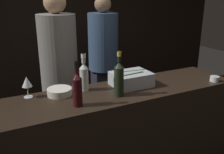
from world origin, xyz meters
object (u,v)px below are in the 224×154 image
(ice_bin_with_bottles, at_px, (131,78))
(white_wine_bottle, at_px, (84,75))
(bowl_white, at_px, (60,91))
(person_blond_tee, at_px, (60,73))
(person_in_hoodie, at_px, (103,57))
(wine_glass, at_px, (27,83))
(champagne_bottle, at_px, (119,78))
(candle_votive, at_px, (215,79))
(red_wine_bottle_black_foil, at_px, (77,88))

(ice_bin_with_bottles, bearing_deg, white_wine_bottle, 169.15)
(bowl_white, relative_size, person_blond_tee, 0.11)
(bowl_white, xyz_separation_m, white_wine_bottle, (0.21, 0.01, 0.10))
(ice_bin_with_bottles, bearing_deg, bowl_white, 173.59)
(white_wine_bottle, height_order, person_in_hoodie, person_in_hoodie)
(ice_bin_with_bottles, height_order, person_in_hoodie, person_in_hoodie)
(ice_bin_with_bottles, height_order, wine_glass, wine_glass)
(person_in_hoodie, bearing_deg, white_wine_bottle, -7.11)
(bowl_white, bearing_deg, champagne_bottle, -28.78)
(candle_votive, relative_size, champagne_bottle, 0.23)
(candle_votive, xyz_separation_m, champagne_bottle, (-0.94, 0.10, 0.12))
(person_blond_tee, bearing_deg, person_in_hoodie, -64.32)
(ice_bin_with_bottles, distance_m, person_blond_tee, 0.79)
(white_wine_bottle, bearing_deg, person_in_hoodie, 58.02)
(ice_bin_with_bottles, xyz_separation_m, candle_votive, (0.74, -0.25, -0.04))
(wine_glass, height_order, champagne_bottle, champagne_bottle)
(wine_glass, bearing_deg, person_blond_tee, 52.40)
(candle_votive, height_order, champagne_bottle, champagne_bottle)
(white_wine_bottle, xyz_separation_m, person_in_hoodie, (0.69, 1.10, -0.16))
(wine_glass, bearing_deg, ice_bin_with_bottles, -9.01)
(red_wine_bottle_black_foil, height_order, white_wine_bottle, red_wine_bottle_black_foil)
(white_wine_bottle, xyz_separation_m, champagne_bottle, (0.20, -0.23, 0.02))
(red_wine_bottle_black_foil, xyz_separation_m, white_wine_bottle, (0.15, 0.27, -0.00))
(red_wine_bottle_black_foil, bearing_deg, white_wine_bottle, 60.38)
(bowl_white, height_order, champagne_bottle, champagne_bottle)
(wine_glass, distance_m, red_wine_bottle_black_foil, 0.44)
(person_in_hoodie, bearing_deg, red_wine_bottle_black_foil, -6.66)
(ice_bin_with_bottles, relative_size, wine_glass, 2.14)
(candle_votive, distance_m, person_blond_tee, 1.49)
(wine_glass, bearing_deg, white_wine_bottle, -7.32)
(bowl_white, distance_m, candle_votive, 1.39)
(ice_bin_with_bottles, height_order, person_blond_tee, person_blond_tee)
(ice_bin_with_bottles, xyz_separation_m, person_in_hoodie, (0.28, 1.18, -0.10))
(wine_glass, bearing_deg, person_in_hoodie, 42.73)
(wine_glass, height_order, candle_votive, wine_glass)
(ice_bin_with_bottles, relative_size, champagne_bottle, 1.00)
(wine_glass, height_order, white_wine_bottle, white_wine_bottle)
(person_blond_tee, bearing_deg, candle_votive, -137.10)
(champagne_bottle, xyz_separation_m, person_in_hoodie, (0.49, 1.33, -0.18))
(white_wine_bottle, distance_m, champagne_bottle, 0.31)
(candle_votive, height_order, person_blond_tee, person_blond_tee)
(ice_bin_with_bottles, bearing_deg, candle_votive, -19.04)
(ice_bin_with_bottles, height_order, bowl_white, ice_bin_with_bottles)
(red_wine_bottle_black_foil, height_order, person_in_hoodie, person_in_hoodie)
(wine_glass, bearing_deg, red_wine_bottle_black_foil, -48.04)
(ice_bin_with_bottles, xyz_separation_m, champagne_bottle, (-0.21, -0.16, 0.08))
(ice_bin_with_bottles, height_order, candle_votive, ice_bin_with_bottles)
(candle_votive, relative_size, person_blond_tee, 0.05)
(ice_bin_with_bottles, distance_m, red_wine_bottle_black_foil, 0.59)
(person_in_hoodie, bearing_deg, bowl_white, -14.21)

